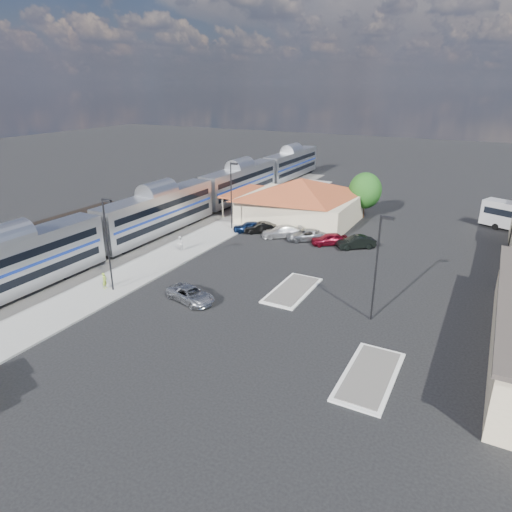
% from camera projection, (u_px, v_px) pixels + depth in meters
% --- Properties ---
extents(ground, '(280.00, 280.00, 0.00)m').
position_uv_depth(ground, '(245.00, 291.00, 43.35)').
color(ground, black).
rests_on(ground, ground).
extents(railbed, '(16.00, 100.00, 0.12)m').
position_uv_depth(railbed, '(134.00, 235.00, 59.11)').
color(railbed, '#4C4944').
rests_on(railbed, ground).
extents(platform, '(5.50, 92.00, 0.18)m').
position_uv_depth(platform, '(181.00, 250.00, 53.52)').
color(platform, gray).
rests_on(platform, ground).
extents(passenger_train, '(3.00, 104.00, 5.55)m').
position_uv_depth(passenger_train, '(159.00, 214.00, 58.17)').
color(passenger_train, silver).
rests_on(passenger_train, ground).
extents(freight_cars, '(2.80, 46.00, 4.00)m').
position_uv_depth(freight_cars, '(76.00, 231.00, 54.40)').
color(freight_cars, black).
rests_on(freight_cars, ground).
extents(station_depot, '(18.35, 12.24, 6.20)m').
position_uv_depth(station_depot, '(300.00, 200.00, 64.06)').
color(station_depot, '#C8B992').
rests_on(station_depot, ground).
extents(traffic_island_south, '(3.30, 7.50, 0.21)m').
position_uv_depth(traffic_island_south, '(292.00, 290.00, 43.22)').
color(traffic_island_south, silver).
rests_on(traffic_island_south, ground).
extents(traffic_island_north, '(3.30, 7.50, 0.21)m').
position_uv_depth(traffic_island_north, '(370.00, 376.00, 30.58)').
color(traffic_island_north, silver).
rests_on(traffic_island_north, ground).
extents(lamp_plat_s, '(1.08, 0.25, 9.00)m').
position_uv_depth(lamp_plat_s, '(108.00, 238.00, 41.26)').
color(lamp_plat_s, black).
rests_on(lamp_plat_s, ground).
extents(lamp_plat_n, '(1.08, 0.25, 9.00)m').
position_uv_depth(lamp_plat_n, '(232.00, 191.00, 59.43)').
color(lamp_plat_n, black).
rests_on(lamp_plat_n, ground).
extents(lamp_lot, '(1.08, 0.25, 9.00)m').
position_uv_depth(lamp_lot, '(378.00, 260.00, 36.16)').
color(lamp_lot, black).
rests_on(lamp_lot, ground).
extents(tree_depot, '(4.71, 4.71, 6.63)m').
position_uv_depth(tree_depot, '(365.00, 191.00, 65.39)').
color(tree_depot, '#382314').
rests_on(tree_depot, ground).
extents(suv, '(5.37, 3.49, 1.37)m').
position_uv_depth(suv, '(191.00, 294.00, 40.96)').
color(suv, '#A8ABB0').
rests_on(suv, ground).
extents(person_a, '(0.50, 0.65, 1.59)m').
position_uv_depth(person_a, '(105.00, 281.00, 43.14)').
color(person_a, '#9ABC3A').
rests_on(person_a, platform).
extents(person_b, '(0.96, 1.05, 1.76)m').
position_uv_depth(person_b, '(180.00, 244.00, 52.81)').
color(person_b, silver).
rests_on(person_b, platform).
extents(parked_car_a, '(4.35, 3.78, 1.42)m').
position_uv_depth(parked_car_a, '(249.00, 227.00, 60.20)').
color(parked_car_a, '#0E1F46').
rests_on(parked_car_a, ground).
extents(parked_car_b, '(4.44, 3.56, 1.42)m').
position_uv_depth(parked_car_b, '(260.00, 228.00, 59.77)').
color(parked_car_b, black).
rests_on(parked_car_b, ground).
extents(parked_car_c, '(5.40, 4.78, 1.50)m').
position_uv_depth(parked_car_c, '(282.00, 232.00, 58.11)').
color(parked_car_c, silver).
rests_on(parked_car_c, ground).
extents(parked_car_d, '(5.40, 4.72, 1.38)m').
position_uv_depth(parked_car_d, '(306.00, 235.00, 56.98)').
color(parked_car_d, gray).
rests_on(parked_car_d, ground).
extents(parked_car_e, '(4.60, 4.02, 1.50)m').
position_uv_depth(parked_car_e, '(329.00, 239.00, 55.31)').
color(parked_car_e, maroon).
rests_on(parked_car_e, ground).
extents(parked_car_f, '(4.57, 4.11, 1.51)m').
position_uv_depth(parked_car_f, '(356.00, 242.00, 54.16)').
color(parked_car_f, black).
rests_on(parked_car_f, ground).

